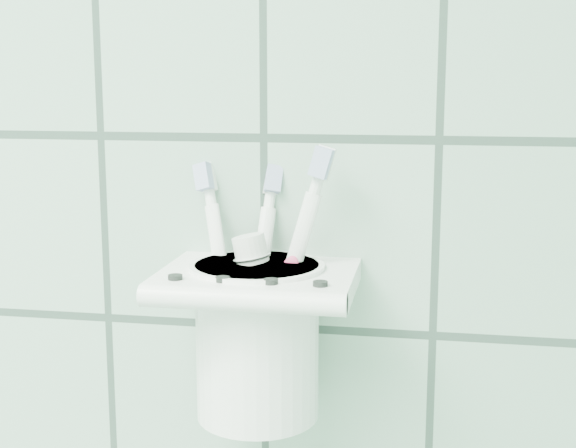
# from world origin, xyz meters

# --- Properties ---
(holder_bracket) EXTENTS (0.13, 0.11, 0.04)m
(holder_bracket) POSITION_xyz_m (0.64, 1.15, 1.30)
(holder_bracket) COLOR white
(holder_bracket) RESTS_ON wall_back
(cup) EXTENTS (0.10, 0.10, 0.11)m
(cup) POSITION_xyz_m (0.64, 1.16, 1.26)
(cup) COLOR white
(cup) RESTS_ON holder_bracket
(toothbrush_pink) EXTENTS (0.05, 0.06, 0.18)m
(toothbrush_pink) POSITION_xyz_m (0.63, 1.15, 1.30)
(toothbrush_pink) COLOR white
(toothbrush_pink) RESTS_ON cup
(toothbrush_blue) EXTENTS (0.02, 0.07, 0.18)m
(toothbrush_blue) POSITION_xyz_m (0.63, 1.14, 1.30)
(toothbrush_blue) COLOR white
(toothbrush_blue) RESTS_ON cup
(toothbrush_orange) EXTENTS (0.06, 0.02, 0.19)m
(toothbrush_orange) POSITION_xyz_m (0.64, 1.16, 1.30)
(toothbrush_orange) COLOR white
(toothbrush_orange) RESTS_ON cup
(toothpaste_tube) EXTENTS (0.05, 0.03, 0.13)m
(toothpaste_tube) POSITION_xyz_m (0.66, 1.16, 1.28)
(toothpaste_tube) COLOR silver
(toothpaste_tube) RESTS_ON cup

